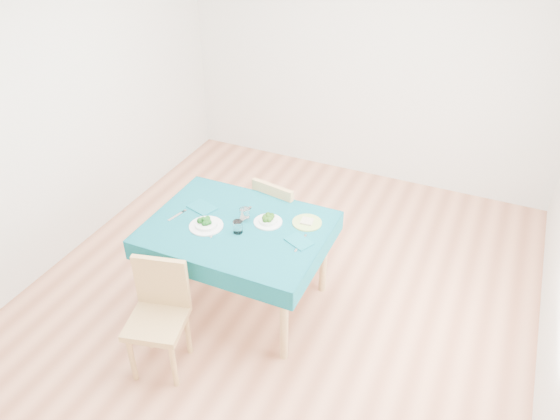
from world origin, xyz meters
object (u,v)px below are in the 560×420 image
at_px(table, 240,265).
at_px(side_plate, 307,223).
at_px(chair_far, 284,213).
at_px(chair_near, 156,317).
at_px(bowl_near, 206,222).
at_px(bowl_far, 268,219).

relative_size(table, side_plate, 5.95).
height_order(chair_far, side_plate, chair_far).
distance_m(table, chair_near, 0.85).
height_order(table, chair_near, chair_near).
xyz_separation_m(chair_near, bowl_near, (-0.00, 0.72, 0.32)).
distance_m(table, side_plate, 0.65).
bearing_deg(side_plate, chair_far, 131.40).
distance_m(bowl_far, side_plate, 0.30).
bearing_deg(chair_near, bowl_near, 76.58).
distance_m(bowl_near, bowl_far, 0.46).
height_order(table, bowl_near, bowl_near).
xyz_separation_m(chair_near, bowl_far, (0.40, 0.95, 0.32)).
distance_m(chair_far, bowl_far, 0.63).
height_order(bowl_far, side_plate, bowl_far).
relative_size(bowl_near, bowl_far, 1.18).
bearing_deg(bowl_far, table, -145.14).
distance_m(chair_near, bowl_near, 0.79).
distance_m(chair_far, bowl_near, 0.89).
bearing_deg(chair_near, bowl_far, 53.77).
relative_size(table, bowl_far, 6.14).
bearing_deg(chair_far, bowl_far, 111.12).
height_order(table, bowl_far, bowl_far).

